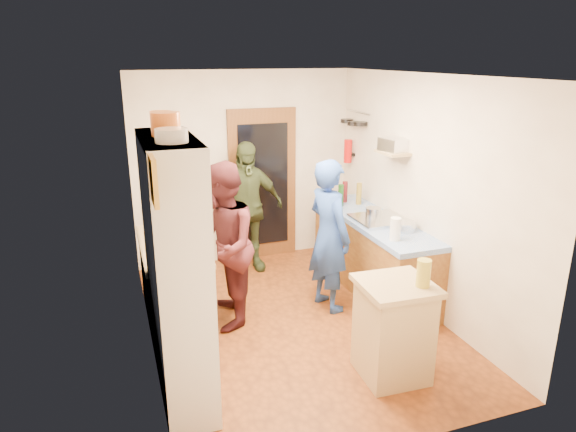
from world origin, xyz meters
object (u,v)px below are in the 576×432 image
person_left (226,245)px  person_back (247,207)px  right_counter_base (372,256)px  island_base (393,332)px  hutch_body (177,273)px  person_hob (333,236)px

person_left → person_back: bearing=166.8°
right_counter_base → person_back: bearing=140.3°
island_base → person_left: (-1.17, 1.46, 0.45)m
island_base → hutch_body: bearing=167.6°
person_hob → person_left: person_left is taller
right_counter_base → person_left: (-1.87, -0.23, 0.46)m
right_counter_base → island_base: 1.83m
person_back → hutch_body: bearing=-120.7°
right_counter_base → person_back: person_back is taller
person_left → person_back: 1.43m
person_back → island_base: bearing=-81.6°
person_hob → person_back: bearing=11.2°
island_base → person_hob: (0.03, 1.40, 0.43)m
hutch_body → person_back: bearing=63.0°
hutch_body → island_base: size_ratio=2.56×
hutch_body → person_hob: hutch_body is taller
island_base → person_left: size_ratio=0.49×
person_hob → person_back: size_ratio=0.99×
island_base → person_back: (-0.59, 2.77, 0.44)m
hutch_body → island_base: bearing=-12.4°
right_counter_base → island_base: bearing=-112.5°
hutch_body → person_left: (0.63, 1.07, -0.22)m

